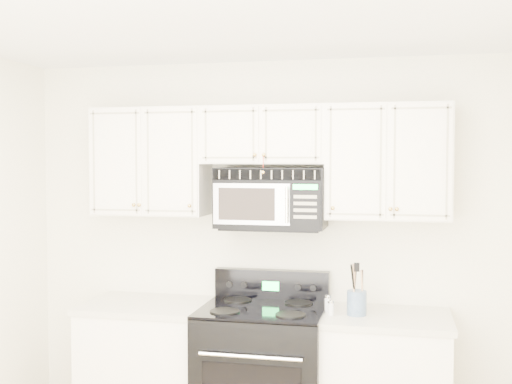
# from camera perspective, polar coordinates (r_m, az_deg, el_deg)

# --- Properties ---
(room) EXTENTS (3.51, 3.51, 2.61)m
(room) POSITION_cam_1_polar(r_m,az_deg,el_deg) (2.89, -5.68, -9.24)
(room) COLOR #94794A
(room) RESTS_ON ground
(base_cabinet_left) EXTENTS (0.86, 0.65, 0.92)m
(base_cabinet_left) POSITION_cam_1_polar(r_m,az_deg,el_deg) (4.70, -9.55, -15.56)
(base_cabinet_left) COLOR white
(base_cabinet_left) RESTS_ON ground
(range) EXTENTS (0.81, 0.74, 1.13)m
(range) POSITION_cam_1_polar(r_m,az_deg,el_deg) (4.42, 0.63, -15.91)
(range) COLOR black
(range) RESTS_ON ground
(upper_cabinets) EXTENTS (2.44, 0.37, 0.75)m
(upper_cabinets) POSITION_cam_1_polar(r_m,az_deg,el_deg) (4.36, 0.81, 3.21)
(upper_cabinets) COLOR white
(upper_cabinets) RESTS_ON ground
(microwave) EXTENTS (0.73, 0.42, 0.40)m
(microwave) POSITION_cam_1_polar(r_m,az_deg,el_deg) (4.34, 1.39, -0.50)
(microwave) COLOR black
(microwave) RESTS_ON ground
(utensil_crock) EXTENTS (0.12, 0.12, 0.33)m
(utensil_crock) POSITION_cam_1_polar(r_m,az_deg,el_deg) (4.19, 8.95, -9.58)
(utensil_crock) COLOR slate
(utensil_crock) RESTS_ON base_cabinet_right
(shaker_salt) EXTENTS (0.05, 0.05, 0.11)m
(shaker_salt) POSITION_cam_1_polar(r_m,az_deg,el_deg) (4.25, 6.43, -9.81)
(shaker_salt) COLOR silver
(shaker_salt) RESTS_ON base_cabinet_right
(shaker_pepper) EXTENTS (0.04, 0.04, 0.09)m
(shaker_pepper) POSITION_cam_1_polar(r_m,az_deg,el_deg) (4.16, 6.67, -10.18)
(shaker_pepper) COLOR silver
(shaker_pepper) RESTS_ON base_cabinet_right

